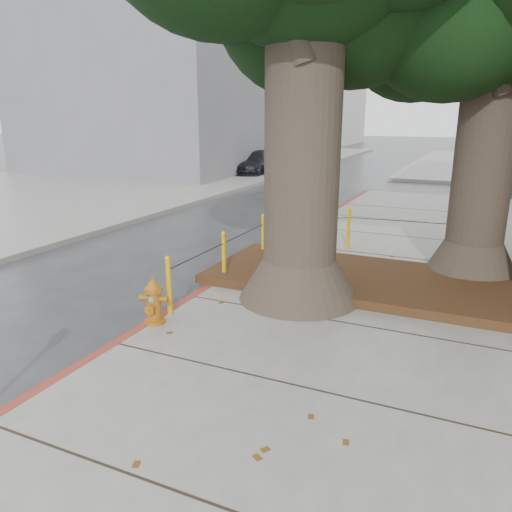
{
  "coord_description": "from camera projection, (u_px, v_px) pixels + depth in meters",
  "views": [
    {
      "loc": [
        2.38,
        -4.86,
        3.18
      ],
      "look_at": [
        -0.66,
        1.74,
        1.1
      ],
      "focal_mm": 35.0,
      "sensor_mm": 36.0,
      "label": 1
    }
  ],
  "objects": [
    {
      "name": "building_far_white",
      "position": [
        288.0,
        69.0,
        50.13
      ],
      "size": [
        12.0,
        18.0,
        15.0
      ],
      "primitive_type": "cube",
      "color": "silver",
      "rests_on": "ground"
    },
    {
      "name": "ground",
      "position": [
        246.0,
        385.0,
        6.08
      ],
      "size": [
        140.0,
        140.0,
        0.0
      ],
      "primitive_type": "plane",
      "color": "#28282B",
      "rests_on": "ground"
    },
    {
      "name": "planter_bed",
      "position": [
        384.0,
        282.0,
        9.06
      ],
      "size": [
        6.4,
        2.6,
        0.16
      ],
      "primitive_type": "cube",
      "color": "black",
      "rests_on": "sidewalk_main"
    },
    {
      "name": "bollard_ring",
      "position": [
        301.0,
        243.0,
        10.06
      ],
      "size": [
        3.79,
        5.39,
        0.95
      ],
      "color": "gold",
      "rests_on": "sidewalk_main"
    },
    {
      "name": "curb_red",
      "position": [
        207.0,
        291.0,
        9.04
      ],
      "size": [
        0.14,
        26.0,
        0.16
      ],
      "primitive_type": "cube",
      "color": "maroon",
      "rests_on": "ground"
    },
    {
      "name": "fire_hydrant",
      "position": [
        154.0,
        301.0,
        7.4
      ],
      "size": [
        0.38,
        0.37,
        0.72
      ],
      "rotation": [
        0.0,
        0.0,
        0.24
      ],
      "color": "#B06012",
      "rests_on": "sidewalk_main"
    },
    {
      "name": "sidewalk_opposite",
      "position": [
        45.0,
        192.0,
        20.42
      ],
      "size": [
        14.0,
        60.0,
        0.15
      ],
      "primitive_type": "cube",
      "color": "slate",
      "rests_on": "ground"
    },
    {
      "name": "car_dark",
      "position": [
        255.0,
        163.0,
        26.65
      ],
      "size": [
        2.22,
        4.53,
        1.27
      ],
      "primitive_type": "imported",
      "rotation": [
        0.0,
        0.0,
        0.1
      ],
      "color": "black",
      "rests_on": "ground"
    },
    {
      "name": "building_far_grey",
      "position": [
        180.0,
        64.0,
        29.66
      ],
      "size": [
        12.0,
        16.0,
        12.0
      ],
      "primitive_type": "cube",
      "color": "slate",
      "rests_on": "ground"
    }
  ]
}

